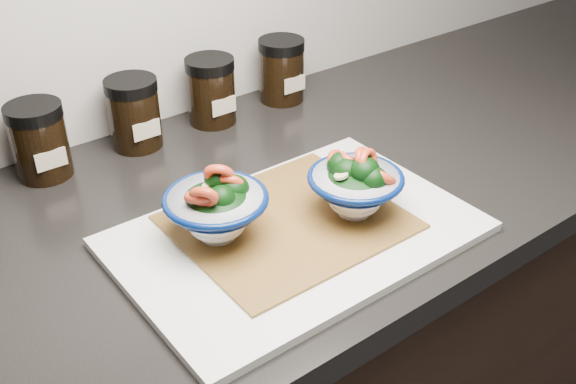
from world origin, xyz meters
TOP-DOWN VIEW (x-y plane):
  - countertop at (0.00, 1.45)m, footprint 3.50×0.60m
  - cutting_board at (-0.04, 1.34)m, footprint 0.45×0.30m
  - bamboo_mat at (-0.04, 1.36)m, footprint 0.28×0.24m
  - bowl_left at (-0.13, 1.38)m, footprint 0.13×0.13m
  - bowl_right at (0.04, 1.32)m, footprint 0.13×0.13m
  - spice_jar_b at (-0.24, 1.69)m, footprint 0.08×0.08m
  - spice_jar_c at (-0.09, 1.69)m, footprint 0.08×0.08m
  - spice_jar_d at (0.05, 1.69)m, footprint 0.08×0.08m
  - spice_jar_e at (0.20, 1.69)m, footprint 0.08×0.08m

SIDE VIEW (x-z plane):
  - countertop at x=0.00m, z-range 0.86..0.90m
  - cutting_board at x=-0.04m, z-range 0.90..0.91m
  - bamboo_mat at x=-0.04m, z-range 0.91..0.92m
  - spice_jar_b at x=-0.24m, z-range 0.90..1.01m
  - spice_jar_c at x=-0.09m, z-range 0.90..1.01m
  - spice_jar_d at x=0.05m, z-range 0.90..1.01m
  - spice_jar_e at x=0.20m, z-range 0.90..1.01m
  - bowl_left at x=-0.13m, z-range 0.91..1.01m
  - bowl_right at x=0.04m, z-range 0.91..1.01m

